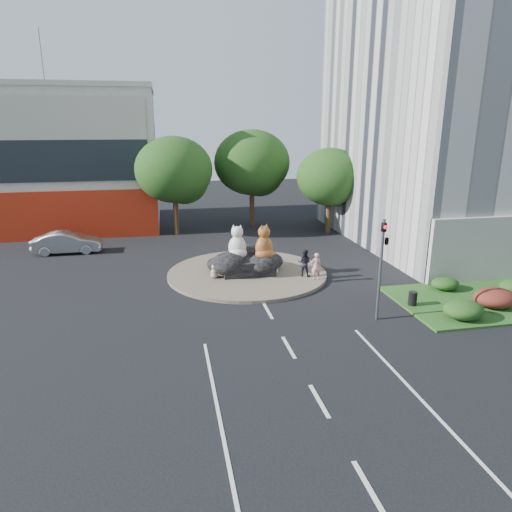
{
  "coord_description": "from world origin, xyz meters",
  "views": [
    {
      "loc": [
        -4.84,
        -17.03,
        9.22
      ],
      "look_at": [
        0.03,
        7.3,
        2.0
      ],
      "focal_mm": 32.0,
      "sensor_mm": 36.0,
      "label": 1
    }
  ],
  "objects_px": {
    "kitten_calico": "(214,271)",
    "kitten_white": "(275,267)",
    "cat_white": "(237,242)",
    "litter_bin": "(413,298)",
    "parked_car": "(67,243)",
    "cat_tabby": "(264,242)",
    "pedestrian_pink": "(316,266)",
    "pedestrian_dark": "(304,263)"
  },
  "relations": [
    {
      "from": "kitten_calico",
      "to": "litter_bin",
      "type": "xyz_separation_m",
      "value": [
        9.68,
        -6.17,
        -0.14
      ]
    },
    {
      "from": "cat_white",
      "to": "kitten_calico",
      "type": "bearing_deg",
      "value": -134.23
    },
    {
      "from": "cat_tabby",
      "to": "kitten_calico",
      "type": "height_order",
      "value": "cat_tabby"
    },
    {
      "from": "cat_tabby",
      "to": "parked_car",
      "type": "relative_size",
      "value": 0.46
    },
    {
      "from": "cat_white",
      "to": "pedestrian_dark",
      "type": "xyz_separation_m",
      "value": [
        3.89,
        -1.57,
        -1.14
      ]
    },
    {
      "from": "parked_car",
      "to": "litter_bin",
      "type": "bearing_deg",
      "value": -127.34
    },
    {
      "from": "kitten_calico",
      "to": "litter_bin",
      "type": "bearing_deg",
      "value": -5.62
    },
    {
      "from": "pedestrian_dark",
      "to": "litter_bin",
      "type": "distance_m",
      "value": 6.89
    },
    {
      "from": "pedestrian_dark",
      "to": "parked_car",
      "type": "relative_size",
      "value": 0.35
    },
    {
      "from": "kitten_calico",
      "to": "parked_car",
      "type": "height_order",
      "value": "parked_car"
    },
    {
      "from": "cat_tabby",
      "to": "litter_bin",
      "type": "height_order",
      "value": "cat_tabby"
    },
    {
      "from": "pedestrian_pink",
      "to": "parked_car",
      "type": "distance_m",
      "value": 18.69
    },
    {
      "from": "kitten_calico",
      "to": "kitten_white",
      "type": "xyz_separation_m",
      "value": [
        3.84,
        0.19,
        -0.03
      ]
    },
    {
      "from": "pedestrian_dark",
      "to": "cat_tabby",
      "type": "bearing_deg",
      "value": 4.58
    },
    {
      "from": "cat_white",
      "to": "kitten_white",
      "type": "relative_size",
      "value": 2.74
    },
    {
      "from": "litter_bin",
      "to": "cat_tabby",
      "type": "bearing_deg",
      "value": 135.02
    },
    {
      "from": "cat_tabby",
      "to": "litter_bin",
      "type": "relative_size",
      "value": 3.08
    },
    {
      "from": "kitten_white",
      "to": "kitten_calico",
      "type": "bearing_deg",
      "value": 176.01
    },
    {
      "from": "parked_car",
      "to": "cat_tabby",
      "type": "bearing_deg",
      "value": -122.29
    },
    {
      "from": "cat_tabby",
      "to": "pedestrian_pink",
      "type": "xyz_separation_m",
      "value": [
        2.79,
        -1.83,
        -1.19
      ]
    },
    {
      "from": "kitten_calico",
      "to": "parked_car",
      "type": "xyz_separation_m",
      "value": [
        -9.91,
        8.35,
        0.17
      ]
    },
    {
      "from": "litter_bin",
      "to": "cat_white",
      "type": "bearing_deg",
      "value": 139.2
    },
    {
      "from": "kitten_calico",
      "to": "pedestrian_dark",
      "type": "xyz_separation_m",
      "value": [
        5.47,
        -0.74,
        0.42
      ]
    },
    {
      "from": "pedestrian_pink",
      "to": "litter_bin",
      "type": "relative_size",
      "value": 2.28
    },
    {
      "from": "litter_bin",
      "to": "parked_car",
      "type": "bearing_deg",
      "value": 143.46
    },
    {
      "from": "pedestrian_pink",
      "to": "pedestrian_dark",
      "type": "xyz_separation_m",
      "value": [
        -0.5,
        0.75,
        0.02
      ]
    },
    {
      "from": "kitten_calico",
      "to": "kitten_white",
      "type": "height_order",
      "value": "kitten_calico"
    },
    {
      "from": "cat_tabby",
      "to": "pedestrian_dark",
      "type": "relative_size",
      "value": 1.32
    },
    {
      "from": "pedestrian_pink",
      "to": "pedestrian_dark",
      "type": "relative_size",
      "value": 0.98
    },
    {
      "from": "kitten_calico",
      "to": "kitten_white",
      "type": "relative_size",
      "value": 1.07
    },
    {
      "from": "cat_white",
      "to": "litter_bin",
      "type": "height_order",
      "value": "cat_white"
    },
    {
      "from": "pedestrian_pink",
      "to": "cat_white",
      "type": "bearing_deg",
      "value": -24.68
    },
    {
      "from": "kitten_white",
      "to": "litter_bin",
      "type": "distance_m",
      "value": 8.63
    },
    {
      "from": "cat_tabby",
      "to": "pedestrian_pink",
      "type": "distance_m",
      "value": 3.54
    },
    {
      "from": "cat_white",
      "to": "litter_bin",
      "type": "xyz_separation_m",
      "value": [
        8.1,
        -6.99,
        -1.7
      ]
    },
    {
      "from": "kitten_white",
      "to": "cat_white",
      "type": "bearing_deg",
      "value": 157.53
    },
    {
      "from": "kitten_calico",
      "to": "kitten_white",
      "type": "distance_m",
      "value": 3.84
    },
    {
      "from": "cat_white",
      "to": "pedestrian_pink",
      "type": "bearing_deg",
      "value": -9.53
    },
    {
      "from": "kitten_calico",
      "to": "parked_car",
      "type": "distance_m",
      "value": 12.96
    },
    {
      "from": "cat_tabby",
      "to": "litter_bin",
      "type": "bearing_deg",
      "value": -78.83
    },
    {
      "from": "cat_tabby",
      "to": "pedestrian_pink",
      "type": "height_order",
      "value": "cat_tabby"
    },
    {
      "from": "cat_white",
      "to": "litter_bin",
      "type": "distance_m",
      "value": 10.83
    }
  ]
}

